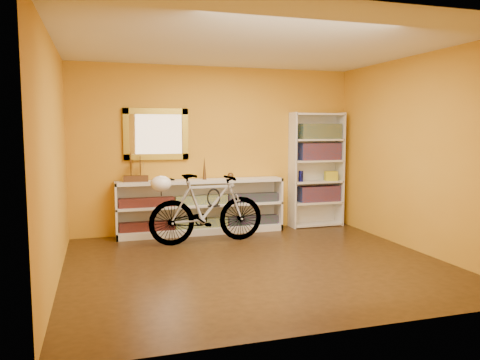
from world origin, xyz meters
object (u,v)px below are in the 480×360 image
object	(u,v)px
console_unit	(201,207)
bicycle	(207,208)
bookcase	(317,170)
helmet	(161,184)

from	to	relation	value
console_unit	bicycle	distance (m)	0.62
bookcase	bicycle	xyz separation A→B (m)	(-2.02, -0.64, -0.45)
console_unit	bicycle	bearing A→B (deg)	-94.49
bookcase	bicycle	size ratio (longest dim) A/B	1.12
bookcase	helmet	world-z (taller)	bookcase
bookcase	bicycle	bearing A→B (deg)	-162.56
bicycle	helmet	xyz separation A→B (m)	(-0.65, -0.03, 0.38)
console_unit	helmet	bearing A→B (deg)	-137.40
bookcase	bicycle	world-z (taller)	bookcase
bicycle	helmet	distance (m)	0.75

